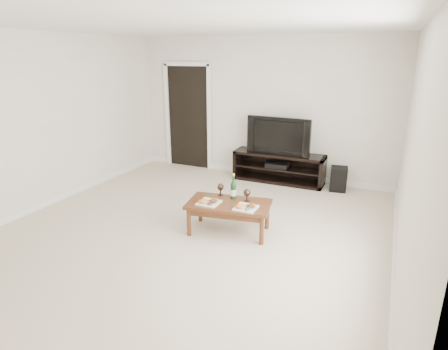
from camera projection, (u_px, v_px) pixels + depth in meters
floor at (191, 231)px, 5.02m from camera, size 5.50×5.50×0.00m
back_wall at (261, 108)px, 7.03m from camera, size 5.00×0.04×2.60m
ceiling at (184, 22)px, 4.22m from camera, size 5.00×5.50×0.04m
doorway at (188, 118)px, 7.69m from camera, size 0.90×0.02×2.05m
media_console at (279, 167)px, 6.92m from camera, size 1.66×0.45×0.55m
television at (280, 135)px, 6.73m from camera, size 1.17×0.21×0.67m
av_receiver at (277, 165)px, 6.90m from camera, size 0.42×0.33×0.08m
subwoofer at (338, 179)px, 6.49m from camera, size 0.31×0.31×0.42m
coffee_table at (229, 217)px, 4.95m from camera, size 1.16×0.76×0.42m
plate_left at (209, 201)px, 4.85m from camera, size 0.27×0.27×0.07m
plate_right at (246, 206)px, 4.69m from camera, size 0.27×0.27×0.07m
wine_bottle at (233, 186)px, 4.98m from camera, size 0.07×0.07×0.35m
goblet_left at (220, 189)px, 5.12m from camera, size 0.09×0.09×0.17m
goblet_right at (247, 195)px, 4.91m from camera, size 0.09×0.09×0.17m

